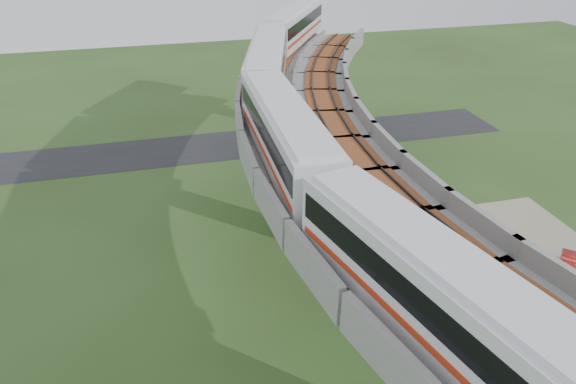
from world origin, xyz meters
name	(u,v)px	position (x,y,z in m)	size (l,w,h in m)	color
ground	(326,319)	(0.00, 0.00, 0.00)	(160.00, 160.00, 0.00)	#30451B
dirt_lot	(532,302)	(14.00, -2.00, 0.02)	(18.00, 26.00, 0.04)	gray
asphalt_road	(241,144)	(0.00, 30.00, 0.01)	(60.00, 8.00, 0.03)	#232326
viaduct	(393,188)	(3.84, 0.00, 9.05)	(19.58, 73.98, 11.40)	#99968E
metro_train	(306,95)	(0.97, 8.56, 12.31)	(15.20, 60.67, 3.64)	silver
fence	(462,286)	(9.75, 0.00, 0.75)	(3.87, 38.73, 1.50)	#2D382D
tree_0	(366,144)	(11.90, 22.98, 1.53)	(1.87, 1.87, 2.33)	#382314
tree_1	(371,167)	(9.35, 15.66, 2.56)	(2.67, 2.67, 3.70)	#382314
tree_2	(387,232)	(6.53, 5.53, 2.26)	(3.05, 3.05, 3.56)	#382314
tree_3	(434,280)	(7.26, -0.39, 2.02)	(2.97, 2.97, 3.29)	#382314
tree_4	(510,371)	(7.64, -8.34, 1.55)	(1.87, 1.87, 2.35)	#382314
car_red	(570,266)	(18.49, 0.08, 0.68)	(1.36, 3.91, 1.29)	#AE1510
car_dark	(497,254)	(14.41, 2.93, 0.60)	(1.57, 3.87, 1.12)	black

